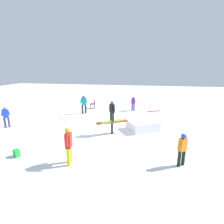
{
  "coord_description": "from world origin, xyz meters",
  "views": [
    {
      "loc": [
        -1.98,
        10.07,
        4.06
      ],
      "look_at": [
        0.0,
        0.0,
        1.41
      ],
      "focal_mm": 28.0,
      "sensor_mm": 36.0,
      "label": 1
    }
  ],
  "objects": [
    {
      "name": "loose_snowboard_magenta",
      "position": [
        -2.76,
        -6.37,
        0.01
      ],
      "size": [
        1.28,
        0.94,
        0.02
      ],
      "primitive_type": "cube",
      "rotation": [
        0.0,
        0.0,
        3.7
      ],
      "color": "#C21CA4",
      "rests_on": "ground"
    },
    {
      "name": "bystander_red",
      "position": [
        1.11,
        3.78,
        0.92
      ],
      "size": [
        0.29,
        0.71,
        1.65
      ],
      "rotation": [
        0.0,
        0.0,
        1.73
      ],
      "color": "yellow",
      "rests_on": "ground"
    },
    {
      "name": "snow_kicker_ramp",
      "position": [
        -1.86,
        -1.1,
        0.3
      ],
      "size": [
        2.31,
        2.21,
        0.6
      ],
      "primitive_type": "cube",
      "rotation": [
        0.0,
        0.0,
        0.54
      ],
      "color": "white",
      "rests_on": "ground"
    },
    {
      "name": "backpack_on_snow",
      "position": [
        3.81,
        3.68,
        0.17
      ],
      "size": [
        0.37,
        0.33,
        0.34
      ],
      "primitive_type": "cube",
      "rotation": [
        0.0,
        0.0,
        5.8
      ],
      "color": "green",
      "rests_on": "ground"
    },
    {
      "name": "loose_snowboard_white",
      "position": [
        4.54,
        -2.47,
        0.01
      ],
      "size": [
        1.38,
        1.17,
        0.02
      ],
      "primitive_type": "cube",
      "rotation": [
        0.0,
        0.0,
        2.47
      ],
      "color": "silver",
      "rests_on": "ground"
    },
    {
      "name": "main_rider_on_rail",
      "position": [
        0.0,
        0.0,
        1.44
      ],
      "size": [
        1.29,
        1.13,
        1.3
      ],
      "rotation": [
        0.0,
        0.0,
        0.69
      ],
      "color": "#82E134",
      "rests_on": "rail_feature"
    },
    {
      "name": "folding_chair",
      "position": [
        3.23,
        -6.42,
        0.41
      ],
      "size": [
        0.59,
        0.59,
        0.88
      ],
      "rotation": [
        0.0,
        0.0,
        2.04
      ],
      "color": "#3F3F44",
      "rests_on": "ground"
    },
    {
      "name": "rail_feature",
      "position": [
        0.0,
        0.0,
        0.67
      ],
      "size": [
        1.86,
        1.26,
        0.81
      ],
      "rotation": [
        0.0,
        0.0,
        0.54
      ],
      "color": "black",
      "rests_on": "ground"
    },
    {
      "name": "bystander_blue",
      "position": [
        7.36,
        0.21,
        0.8
      ],
      "size": [
        0.54,
        0.35,
        1.42
      ],
      "rotation": [
        0.0,
        0.0,
        3.65
      ],
      "color": "#3E3A6B",
      "rests_on": "ground"
    },
    {
      "name": "bystander_teal",
      "position": [
        3.42,
        -4.39,
        0.91
      ],
      "size": [
        0.63,
        0.42,
        1.61
      ],
      "rotation": [
        0.0,
        0.0,
        0.53
      ],
      "color": "#282A26",
      "rests_on": "ground"
    },
    {
      "name": "bystander_purple",
      "position": [
        -0.82,
        -6.3,
        0.76
      ],
      "size": [
        0.49,
        0.42,
        1.35
      ],
      "rotation": [
        0.0,
        0.0,
        5.59
      ],
      "color": "navy",
      "rests_on": "ground"
    },
    {
      "name": "bystander_orange",
      "position": [
        -3.56,
        3.01,
        0.81
      ],
      "size": [
        0.52,
        0.46,
        1.45
      ],
      "rotation": [
        0.0,
        0.0,
        0.7
      ],
      "color": "black",
      "rests_on": "ground"
    },
    {
      "name": "ground_plane",
      "position": [
        0.0,
        0.0,
        0.0
      ],
      "size": [
        60.0,
        60.0,
        0.0
      ],
      "primitive_type": "plane",
      "color": "white"
    }
  ]
}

